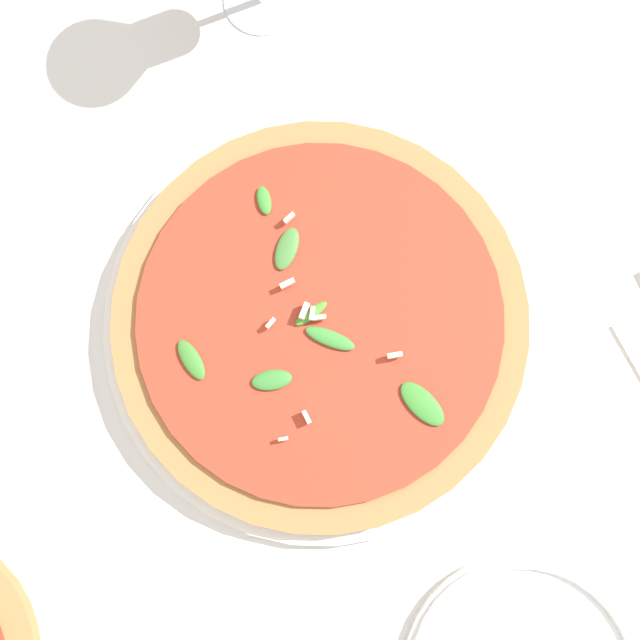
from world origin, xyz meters
name	(u,v)px	position (x,y,z in m)	size (l,w,h in m)	color
ground_plane	(281,358)	(0.00, 0.00, 0.00)	(6.00, 6.00, 0.00)	silver
pizza_arugula_main	(320,323)	(-0.02, 0.04, 0.02)	(0.37, 0.37, 0.05)	white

